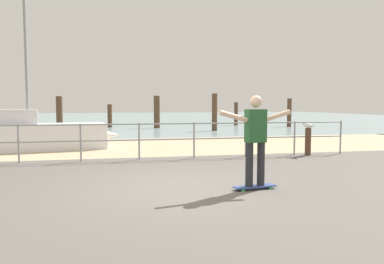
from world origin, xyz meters
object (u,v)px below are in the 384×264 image
object	(u,v)px
sailboat	(43,135)
skateboarder	(255,135)
skateboard	(255,187)
seagull	(308,126)
bollard_short	(308,142)

from	to	relation	value
sailboat	skateboarder	size ratio (longest dim) A/B	3.49
skateboard	skateboarder	xyz separation A→B (m)	(-0.00, 0.00, 0.95)
seagull	bollard_short	bearing A→B (deg)	-77.33
sailboat	skateboard	world-z (taller)	sailboat
skateboarder	seagull	bearing A→B (deg)	50.47
bollard_short	seagull	xyz separation A→B (m)	(-0.00, 0.02, 0.50)
seagull	skateboarder	bearing A→B (deg)	-129.53
sailboat	skateboard	size ratio (longest dim) A/B	7.02
bollard_short	sailboat	bearing A→B (deg)	159.57
sailboat	seagull	world-z (taller)	sailboat
sailboat	seagull	size ratio (longest dim) A/B	11.88
skateboard	seagull	size ratio (longest dim) A/B	1.69
seagull	skateboard	bearing A→B (deg)	-129.53
sailboat	skateboarder	world-z (taller)	sailboat
sailboat	bollard_short	xyz separation A→B (m)	(8.16, -3.04, -0.11)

